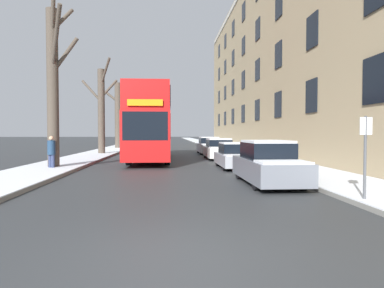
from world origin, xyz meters
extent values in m
plane|color=#303335|center=(0.00, 0.00, 0.00)|extent=(320.00, 320.00, 0.00)
cube|color=gray|center=(-6.06, 53.00, 0.07)|extent=(3.08, 130.00, 0.13)
cube|color=white|center=(-6.06, 53.00, 0.15)|extent=(3.05, 130.00, 0.03)
cube|color=gray|center=(6.06, 53.00, 0.07)|extent=(3.08, 130.00, 0.13)
cube|color=white|center=(6.06, 53.00, 0.15)|extent=(3.05, 130.00, 0.03)
cube|color=tan|center=(12.10, 27.16, 8.69)|extent=(9.00, 51.28, 17.37)
cube|color=black|center=(7.57, 7.42, 3.82)|extent=(0.08, 1.40, 1.80)
cube|color=black|center=(7.57, 13.06, 3.82)|extent=(0.08, 1.40, 1.80)
cube|color=black|center=(7.57, 18.70, 3.82)|extent=(0.08, 1.40, 1.80)
cube|color=black|center=(7.57, 24.34, 3.82)|extent=(0.08, 1.40, 1.80)
cube|color=black|center=(7.57, 29.98, 3.82)|extent=(0.08, 1.40, 1.80)
cube|color=black|center=(7.57, 35.62, 3.82)|extent=(0.08, 1.40, 1.80)
cube|color=black|center=(7.57, 41.26, 3.82)|extent=(0.08, 1.40, 1.80)
cube|color=black|center=(7.57, 46.91, 3.82)|extent=(0.08, 1.40, 1.80)
cube|color=black|center=(7.57, 13.06, 7.30)|extent=(0.08, 1.40, 1.80)
cube|color=black|center=(7.57, 18.70, 7.30)|extent=(0.08, 1.40, 1.80)
cube|color=black|center=(7.57, 24.34, 7.30)|extent=(0.08, 1.40, 1.80)
cube|color=black|center=(7.57, 29.98, 7.30)|extent=(0.08, 1.40, 1.80)
cube|color=black|center=(7.57, 35.62, 7.30)|extent=(0.08, 1.40, 1.80)
cube|color=black|center=(7.57, 41.26, 7.30)|extent=(0.08, 1.40, 1.80)
cube|color=black|center=(7.57, 46.91, 7.30)|extent=(0.08, 1.40, 1.80)
cube|color=black|center=(7.57, 18.70, 10.77)|extent=(0.08, 1.40, 1.80)
cube|color=black|center=(7.57, 24.34, 10.77)|extent=(0.08, 1.40, 1.80)
cube|color=black|center=(7.57, 29.98, 10.77)|extent=(0.08, 1.40, 1.80)
cube|color=black|center=(7.57, 35.62, 10.77)|extent=(0.08, 1.40, 1.80)
cube|color=black|center=(7.57, 41.26, 10.77)|extent=(0.08, 1.40, 1.80)
cube|color=black|center=(7.57, 46.91, 10.77)|extent=(0.08, 1.40, 1.80)
cube|color=black|center=(7.57, 29.98, 14.24)|extent=(0.08, 1.40, 1.80)
cube|color=black|center=(7.57, 35.62, 14.24)|extent=(0.08, 1.40, 1.80)
cube|color=black|center=(7.57, 41.26, 14.24)|extent=(0.08, 1.40, 1.80)
cube|color=black|center=(7.57, 46.91, 14.24)|extent=(0.08, 1.40, 1.80)
cylinder|color=#4C4238|center=(-5.89, 12.55, 3.99)|extent=(0.56, 0.56, 7.97)
cylinder|color=#4C4238|center=(-5.42, 11.66, 6.29)|extent=(1.19, 2.01, 2.69)
cylinder|color=#4C4238|center=(-5.29, 12.60, 5.70)|extent=(1.37, 0.31, 1.85)
cylinder|color=#4C4238|center=(-5.67, 12.06, 7.70)|extent=(0.69, 1.22, 2.37)
cylinder|color=#4C4238|center=(-5.56, 13.15, 7.63)|extent=(0.90, 1.42, 1.56)
cylinder|color=#4C4238|center=(-5.68, 23.80, 3.55)|extent=(0.56, 0.56, 7.09)
cylinder|color=#4C4238|center=(-5.22, 23.14, 6.78)|extent=(1.17, 1.57, 2.05)
cylinder|color=#4C4238|center=(-5.06, 23.92, 5.50)|extent=(1.43, 0.45, 1.58)
cylinder|color=#4C4238|center=(-6.58, 24.42, 5.35)|extent=(2.01, 1.46, 2.03)
cylinder|color=#4C4238|center=(-5.84, 34.28, 3.75)|extent=(0.73, 0.73, 7.50)
cylinder|color=#4C4238|center=(-5.31, 34.27, 6.25)|extent=(1.27, 0.29, 1.91)
cylinder|color=#4C4238|center=(-6.61, 34.50, 5.97)|extent=(1.77, 0.72, 1.39)
cylinder|color=#4C4238|center=(-4.93, 34.41, 6.52)|extent=(2.00, 0.53, 1.62)
cylinder|color=#4C4238|center=(-5.72, 45.69, 2.51)|extent=(0.49, 0.49, 5.02)
cylinder|color=#4C4238|center=(-6.60, 45.19, 3.97)|extent=(1.96, 1.21, 2.38)
cylinder|color=#4C4238|center=(-5.34, 44.84, 4.43)|extent=(0.97, 1.87, 1.98)
cylinder|color=#4C4238|center=(-6.09, 45.17, 5.10)|extent=(0.96, 1.25, 2.34)
cube|color=red|center=(-1.31, 18.16, 1.67)|extent=(2.53, 11.80, 2.65)
cube|color=red|center=(-1.31, 18.16, 3.71)|extent=(2.48, 11.56, 1.45)
cube|color=#B31212|center=(-1.31, 18.16, 4.50)|extent=(2.48, 11.56, 0.12)
cube|color=black|center=(-1.31, 18.16, 2.18)|extent=(2.56, 10.38, 1.38)
cube|color=black|center=(-1.31, 18.16, 3.79)|extent=(2.56, 10.38, 1.10)
cube|color=black|center=(-1.31, 12.28, 2.18)|extent=(2.28, 0.06, 1.45)
cube|color=orange|center=(-1.31, 12.27, 3.35)|extent=(1.77, 0.05, 0.32)
cylinder|color=black|center=(-2.40, 14.62, 0.52)|extent=(0.30, 1.04, 1.04)
cylinder|color=black|center=(-0.21, 14.62, 0.52)|extent=(0.30, 1.04, 1.04)
cylinder|color=black|center=(-2.40, 21.46, 0.52)|extent=(0.30, 1.04, 1.04)
cylinder|color=black|center=(-0.21, 21.46, 0.52)|extent=(0.30, 1.04, 1.04)
cube|color=slate|center=(3.42, 7.03, 0.53)|extent=(1.74, 4.41, 0.72)
cube|color=black|center=(3.42, 7.20, 1.18)|extent=(1.50, 2.21, 0.59)
cube|color=white|center=(3.42, 7.20, 1.52)|extent=(1.46, 2.10, 0.08)
cube|color=white|center=(3.42, 5.46, 0.92)|extent=(1.57, 1.15, 0.07)
cylinder|color=black|center=(2.66, 5.70, 0.32)|extent=(0.20, 0.64, 0.64)
cylinder|color=black|center=(4.18, 5.70, 0.32)|extent=(0.20, 0.64, 0.64)
cylinder|color=black|center=(2.66, 8.35, 0.32)|extent=(0.20, 0.64, 0.64)
cylinder|color=black|center=(4.18, 8.35, 0.32)|extent=(0.20, 0.64, 0.64)
cube|color=#9EA3AD|center=(3.42, 12.58, 0.45)|extent=(1.90, 3.93, 0.57)
cube|color=black|center=(3.42, 12.74, 1.00)|extent=(1.63, 1.96, 0.53)
cube|color=white|center=(3.42, 12.74, 1.30)|extent=(1.59, 1.87, 0.07)
cube|color=white|center=(3.42, 11.19, 0.76)|extent=(1.71, 1.03, 0.05)
cylinder|color=black|center=(2.58, 11.40, 0.32)|extent=(0.20, 0.63, 0.63)
cylinder|color=black|center=(4.26, 11.40, 0.32)|extent=(0.20, 0.63, 0.63)
cylinder|color=black|center=(2.58, 13.76, 0.32)|extent=(0.20, 0.63, 0.63)
cylinder|color=black|center=(4.26, 13.76, 0.32)|extent=(0.20, 0.63, 0.63)
cube|color=silver|center=(3.42, 18.94, 0.50)|extent=(1.84, 4.45, 0.65)
cube|color=black|center=(3.42, 19.12, 1.09)|extent=(1.58, 2.22, 0.53)
cube|color=white|center=(3.42, 19.12, 1.40)|extent=(1.55, 2.11, 0.10)
cube|color=white|center=(3.42, 17.36, 0.86)|extent=(1.66, 1.16, 0.08)
cylinder|color=black|center=(2.61, 17.61, 0.33)|extent=(0.20, 0.65, 0.65)
cylinder|color=black|center=(4.23, 17.61, 0.33)|extent=(0.20, 0.65, 0.65)
cylinder|color=black|center=(2.61, 20.28, 0.33)|extent=(0.20, 0.65, 0.65)
cylinder|color=black|center=(4.23, 20.28, 0.33)|extent=(0.20, 0.65, 0.65)
cube|color=#9EA3AD|center=(3.42, 24.86, 0.52)|extent=(1.85, 4.59, 0.70)
cube|color=black|center=(3.42, 25.04, 1.14)|extent=(1.59, 2.30, 0.54)
cube|color=white|center=(3.42, 25.04, 1.45)|extent=(1.55, 2.18, 0.07)
cube|color=white|center=(3.42, 23.23, 0.90)|extent=(1.66, 1.20, 0.06)
cylinder|color=black|center=(2.61, 23.48, 0.33)|extent=(0.20, 0.65, 0.65)
cylinder|color=black|center=(4.24, 23.48, 0.33)|extent=(0.20, 0.65, 0.65)
cylinder|color=black|center=(2.61, 26.23, 0.33)|extent=(0.20, 0.65, 0.65)
cylinder|color=black|center=(4.24, 26.23, 0.33)|extent=(0.20, 0.65, 0.65)
cube|color=#9EA3AD|center=(-2.80, 31.28, 1.20)|extent=(2.10, 5.18, 1.97)
cube|color=black|center=(-2.80, 28.71, 1.65)|extent=(1.85, 0.06, 0.87)
cylinder|color=black|center=(-3.73, 29.62, 0.34)|extent=(0.22, 0.68, 0.68)
cylinder|color=black|center=(-1.87, 29.62, 0.34)|extent=(0.22, 0.68, 0.68)
cylinder|color=black|center=(-3.73, 32.94, 0.34)|extent=(0.22, 0.68, 0.68)
cylinder|color=black|center=(-1.87, 32.94, 0.34)|extent=(0.22, 0.68, 0.68)
cylinder|color=navy|center=(-5.87, 11.98, 0.39)|extent=(0.17, 0.17, 0.78)
cylinder|color=navy|center=(-5.72, 11.91, 0.39)|extent=(0.17, 0.17, 0.78)
cylinder|color=navy|center=(-5.79, 11.95, 1.13)|extent=(0.37, 0.37, 0.68)
sphere|color=tan|center=(-5.79, 11.95, 1.58)|extent=(0.22, 0.22, 0.22)
cylinder|color=#4C4F54|center=(4.82, 3.33, 1.13)|extent=(0.07, 0.07, 2.26)
cube|color=silver|center=(4.82, 3.31, 2.01)|extent=(0.32, 0.02, 0.44)
camera|label=1|loc=(-0.14, -4.97, 1.83)|focal=32.00mm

